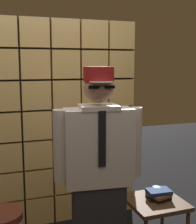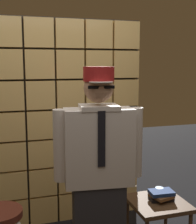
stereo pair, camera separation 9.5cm
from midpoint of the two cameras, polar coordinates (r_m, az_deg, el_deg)
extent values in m
cube|color=#F2C672|center=(3.74, -16.67, -17.74)|extent=(0.31, 0.08, 0.31)
cube|color=#F2C672|center=(3.76, -11.43, -17.36)|extent=(0.31, 0.08, 0.31)
cube|color=#F2C672|center=(3.81, -6.31, -16.85)|extent=(0.31, 0.08, 0.31)
cube|color=#F2C672|center=(3.89, -1.39, -16.23)|extent=(0.31, 0.08, 0.31)
cube|color=#F2C672|center=(4.00, 3.26, -15.54)|extent=(0.31, 0.08, 0.31)
cube|color=#F2C672|center=(3.60, -16.91, -13.04)|extent=(0.31, 0.08, 0.31)
cube|color=#F2C672|center=(3.63, -11.59, -12.68)|extent=(0.31, 0.08, 0.31)
cube|color=#F2C672|center=(3.68, -6.40, -12.22)|extent=(0.31, 0.08, 0.31)
cube|color=#F2C672|center=(3.77, -1.41, -11.69)|extent=(0.31, 0.08, 0.31)
cube|color=#F2C672|center=(3.88, 3.30, -11.10)|extent=(0.31, 0.08, 0.31)
cube|color=#F2C672|center=(3.50, -17.15, -8.02)|extent=(0.31, 0.08, 0.31)
cube|color=#F2C672|center=(3.52, -11.75, -7.69)|extent=(0.31, 0.08, 0.31)
cube|color=#F2C672|center=(3.58, -6.49, -7.29)|extent=(0.31, 0.08, 0.31)
cube|color=#F2C672|center=(3.67, -1.43, -6.86)|extent=(0.31, 0.08, 0.31)
cube|color=#F2C672|center=(3.78, 3.35, -6.40)|extent=(0.31, 0.08, 0.31)
cube|color=#F2C672|center=(3.42, -17.40, -2.73)|extent=(0.31, 0.08, 0.31)
cube|color=#F2C672|center=(3.45, -11.92, -2.43)|extent=(0.31, 0.08, 0.31)
cube|color=#F2C672|center=(3.50, -6.58, -2.11)|extent=(0.31, 0.08, 0.31)
cube|color=#F2C672|center=(3.59, -1.45, -1.79)|extent=(0.31, 0.08, 0.31)
cube|color=#F2C672|center=(3.70, 3.39, -1.48)|extent=(0.31, 0.08, 0.31)
cube|color=#F2C672|center=(3.37, -17.65, 2.76)|extent=(0.31, 0.08, 0.31)
cube|color=#F2C672|center=(3.40, -12.10, 3.03)|extent=(0.31, 0.08, 0.31)
cube|color=#F2C672|center=(3.46, -6.67, 3.25)|extent=(0.31, 0.08, 0.31)
cube|color=#F2C672|center=(3.54, -1.47, 3.45)|extent=(0.31, 0.08, 0.31)
cube|color=#F2C672|center=(3.66, 3.44, 3.60)|extent=(0.31, 0.08, 0.31)
cube|color=#F2C672|center=(3.36, -17.92, 8.36)|extent=(0.31, 0.08, 0.31)
cube|color=#F2C672|center=(3.38, -12.28, 8.58)|extent=(0.31, 0.08, 0.31)
cube|color=#F2C672|center=(3.44, -6.77, 8.72)|extent=(0.31, 0.08, 0.31)
cube|color=#F2C672|center=(3.53, -1.49, 8.78)|extent=(0.31, 0.08, 0.31)
cube|color=#F2C672|center=(3.65, 3.49, 8.76)|extent=(0.31, 0.08, 0.31)
cube|color=#F2C672|center=(3.37, -18.19, 13.96)|extent=(0.31, 0.08, 0.31)
cube|color=#F2C672|center=(3.40, -12.46, 14.14)|extent=(0.31, 0.08, 0.31)
cube|color=#F2C672|center=(3.46, -6.87, 14.18)|extent=(0.31, 0.08, 0.31)
cube|color=#F2C672|center=(3.55, -1.52, 14.10)|extent=(0.31, 0.08, 0.31)
cube|color=#F2C672|center=(3.66, 3.54, 13.92)|extent=(0.31, 0.08, 0.31)
cube|color=#38332D|center=(3.52, -9.38, -2.12)|extent=(1.99, 0.02, 2.32)
cube|color=silver|center=(2.44, -1.02, -6.44)|extent=(0.56, 0.30, 0.61)
cube|color=black|center=(2.30, -0.42, -5.03)|extent=(0.06, 0.02, 0.42)
cube|color=silver|center=(2.37, -1.04, 0.88)|extent=(0.32, 0.28, 0.04)
sphere|color=#A87A5B|center=(2.36, -1.05, 4.51)|extent=(0.23, 0.23, 0.23)
ellipsoid|color=black|center=(2.31, -0.79, 3.41)|extent=(0.16, 0.10, 0.10)
cube|color=black|center=(2.25, -0.52, 4.61)|extent=(0.20, 0.04, 0.02)
cylinder|color=white|center=(2.27, -0.62, 5.58)|extent=(0.19, 0.19, 0.01)
cylinder|color=maroon|center=(2.35, -1.05, 7.03)|extent=(0.24, 0.24, 0.11)
cylinder|color=silver|center=(2.50, 5.75, -5.49)|extent=(0.12, 0.12, 0.56)
cylinder|color=silver|center=(2.39, -8.12, -6.22)|extent=(0.12, 0.12, 0.56)
cube|color=#513823|center=(3.14, 9.66, -16.06)|extent=(0.52, 0.52, 0.04)
cylinder|color=#513823|center=(3.34, 4.10, -19.21)|extent=(0.04, 0.04, 0.47)
cylinder|color=#513823|center=(3.52, 11.00, -17.80)|extent=(0.04, 0.04, 0.47)
cube|color=black|center=(3.16, 10.20, -15.18)|extent=(0.24, 0.18, 0.03)
cube|color=brown|center=(3.14, 10.25, -14.79)|extent=(0.22, 0.22, 0.03)
cube|color=navy|center=(3.13, 10.27, -14.22)|extent=(0.24, 0.17, 0.04)
cylinder|color=navy|center=(3.21, 9.87, -14.20)|extent=(0.08, 0.08, 0.09)
torus|color=navy|center=(3.23, 10.80, -13.95)|extent=(0.06, 0.01, 0.06)
camera|label=1|loc=(0.05, -91.15, -0.18)|focal=49.60mm
camera|label=2|loc=(0.05, 88.85, 0.18)|focal=49.60mm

